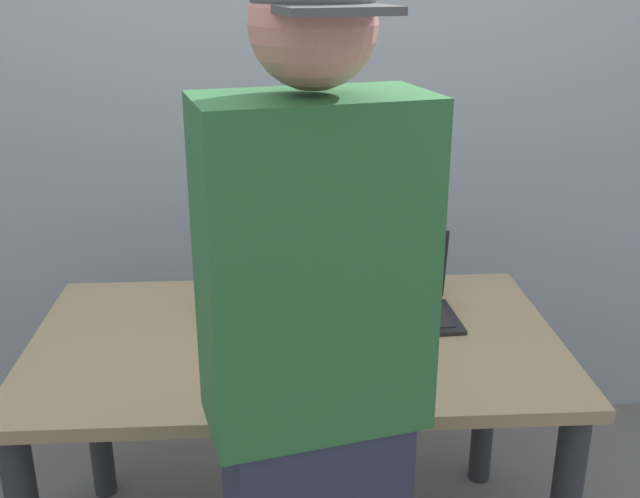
# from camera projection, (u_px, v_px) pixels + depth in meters

# --- Properties ---
(desk) EXTENTS (1.41, 0.82, 0.75)m
(desk) POSITION_uv_depth(u_px,v_px,m) (296.00, 376.00, 2.07)
(desk) COLOR #9E8460
(desk) RESTS_ON ground
(laptop) EXTENTS (0.32, 0.26, 0.23)m
(laptop) POSITION_uv_depth(u_px,v_px,m) (400.00, 297.00, 2.14)
(laptop) COLOR black
(laptop) RESTS_ON desk
(beer_bottle_green) EXTENTS (0.07, 0.07, 0.29)m
(beer_bottle_green) POSITION_uv_depth(u_px,v_px,m) (235.00, 264.00, 2.22)
(beer_bottle_green) COLOR #472B14
(beer_bottle_green) RESTS_ON desk
(beer_bottle_brown) EXTENTS (0.08, 0.08, 0.27)m
(beer_bottle_brown) POSITION_uv_depth(u_px,v_px,m) (286.00, 278.00, 2.14)
(beer_bottle_brown) COLOR brown
(beer_bottle_brown) RESTS_ON desk
(beer_bottle_amber) EXTENTS (0.08, 0.08, 0.31)m
(beer_bottle_amber) POSITION_uv_depth(u_px,v_px,m) (235.00, 282.00, 2.08)
(beer_bottle_amber) COLOR #1E5123
(beer_bottle_amber) RESTS_ON desk
(person_figure) EXTENTS (0.42, 0.33, 1.73)m
(person_figure) POSITION_uv_depth(u_px,v_px,m) (314.00, 420.00, 1.39)
(person_figure) COLOR #2D3347
(person_figure) RESTS_ON ground
(coffee_mug) EXTENTS (0.12, 0.08, 0.10)m
(coffee_mug) POSITION_uv_depth(u_px,v_px,m) (302.00, 279.00, 2.28)
(coffee_mug) COLOR #19598C
(coffee_mug) RESTS_ON desk
(back_wall) EXTENTS (6.00, 0.10, 2.60)m
(back_wall) POSITION_uv_depth(u_px,v_px,m) (287.00, 85.00, 2.61)
(back_wall) COLOR #99A3AD
(back_wall) RESTS_ON ground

